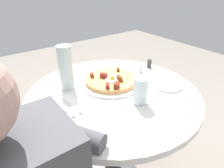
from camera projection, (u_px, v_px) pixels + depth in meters
name	position (u px, v px, depth m)	size (l,w,h in m)	color
dining_table	(113.00, 118.00, 1.11)	(0.87, 0.87, 0.71)	silver
pizza_plate	(111.00, 82.00, 1.11)	(0.33, 0.33, 0.01)	white
breakfast_pizza	(111.00, 80.00, 1.09)	(0.28, 0.28, 0.05)	#DFA25D
bread_plate	(167.00, 85.00, 1.09)	(0.16, 0.16, 0.01)	silver
napkin	(66.00, 107.00, 0.91)	(0.17, 0.14, 0.00)	white
fork	(62.00, 107.00, 0.90)	(0.18, 0.01, 0.01)	silver
knife	(69.00, 104.00, 0.92)	(0.18, 0.01, 0.01)	silver
water_glass	(140.00, 91.00, 0.91)	(0.07, 0.07, 0.13)	silver
water_bottle	(66.00, 68.00, 1.01)	(0.07, 0.07, 0.23)	silver
salt_shaker	(140.00, 68.00, 1.23)	(0.03, 0.03, 0.06)	white
pepper_shaker	(149.00, 64.00, 1.29)	(0.03, 0.03, 0.05)	#3F3833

